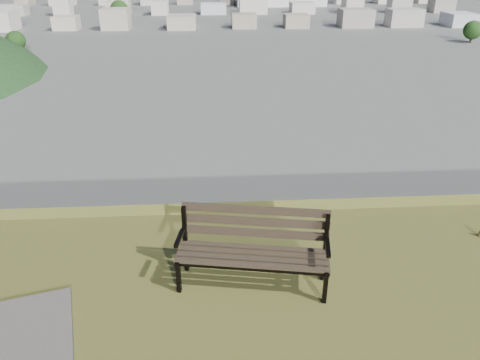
{
  "coord_description": "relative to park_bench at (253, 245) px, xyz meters",
  "views": [
    {
      "loc": [
        -0.98,
        -1.62,
        28.25
      ],
      "look_at": [
        -0.59,
        4.41,
        25.3
      ],
      "focal_mm": 35.0,
      "sensor_mm": 36.0,
      "label": 1
    }
  ],
  "objects": [
    {
      "name": "park_bench",
      "position": [
        0.0,
        0.0,
        0.0
      ],
      "size": [
        1.65,
        0.78,
        0.83
      ],
      "rotation": [
        0.0,
        0.0,
        -0.18
      ],
      "color": "#3B3022",
      "rests_on": "hilltop_mesa"
    }
  ]
}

